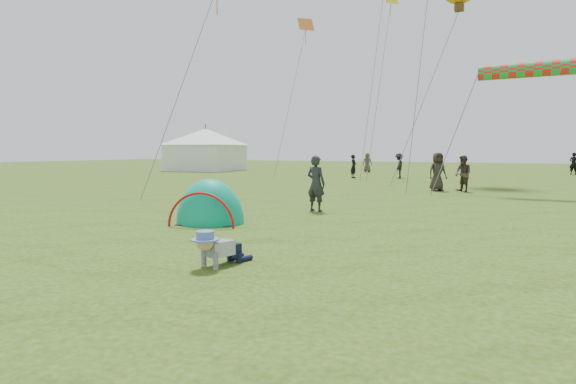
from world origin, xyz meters
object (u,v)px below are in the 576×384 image
at_px(event_marquee, 206,148).
at_px(crawling_toddler, 217,247).
at_px(standing_adult, 316,184).
at_px(popup_tent, 210,223).

bearing_deg(event_marquee, crawling_toddler, -57.83).
distance_m(crawling_toddler, standing_adult, 6.90).
relative_size(crawling_toddler, standing_adult, 0.47).
distance_m(popup_tent, standing_adult, 3.73).
relative_size(popup_tent, event_marquee, 0.37).
relative_size(crawling_toddler, event_marquee, 0.13).
bearing_deg(popup_tent, event_marquee, 111.56).
relative_size(standing_adult, event_marquee, 0.28).
height_order(popup_tent, standing_adult, standing_adult).
bearing_deg(crawling_toddler, popup_tent, 142.60).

